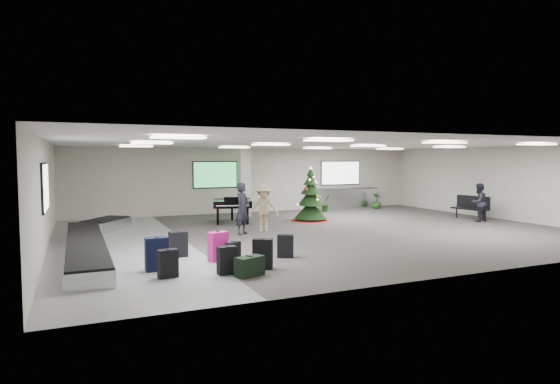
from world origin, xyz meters
name	(u,v)px	position (x,y,z in m)	size (l,w,h in m)	color
ground	(321,231)	(0.00, 0.00, 0.00)	(18.00, 18.00, 0.00)	#3C3936
room_envelope	(304,168)	(-0.38, 0.67, 2.33)	(18.02, 14.02, 3.21)	#A7A198
baggage_carousel	(91,241)	(-7.84, -0.08, 0.21)	(2.28, 9.71, 0.43)	silver
service_counter	(343,198)	(5.00, 6.65, 0.55)	(4.05, 0.65, 1.08)	silver
suitcase_0	(227,260)	(-5.08, -4.77, 0.33)	(0.43, 0.26, 0.67)	black
suitcase_1	(263,254)	(-4.12, -4.58, 0.37)	(0.53, 0.45, 0.75)	black
pink_suitcase	(218,246)	(-4.87, -3.31, 0.38)	(0.54, 0.40, 0.78)	#D11B81
suitcase_3	(233,253)	(-4.60, -3.74, 0.28)	(0.42, 0.35, 0.57)	black
navy_suitcase	(157,254)	(-6.50, -3.77, 0.40)	(0.52, 0.31, 0.82)	black
suitcase_5	(168,264)	(-6.38, -4.52, 0.32)	(0.45, 0.29, 0.66)	black
green_duffel	(250,266)	(-4.66, -5.11, 0.22)	(0.74, 0.56, 0.47)	black
suitcase_7	(285,246)	(-3.09, -3.62, 0.31)	(0.48, 0.41, 0.64)	black
suitcase_8	(178,244)	(-5.72, -2.41, 0.35)	(0.49, 0.30, 0.72)	black
christmas_tree	(311,202)	(1.07, 2.92, 0.82)	(1.67, 1.67, 2.38)	#691109
grand_piano	(232,203)	(-2.24, 3.60, 0.81)	(2.01, 2.32, 1.13)	black
bench	(472,206)	(7.85, 0.50, 0.58)	(0.84, 1.69, 1.03)	black
traveler_a	(243,209)	(-2.86, 0.51, 0.91)	(0.66, 0.44, 1.82)	black
traveler_b	(264,208)	(-1.94, 0.83, 0.86)	(1.12, 0.64, 1.73)	#9A845F
traveler_bench	(479,202)	(7.41, -0.30, 0.82)	(0.79, 0.62, 1.63)	black
potted_plant_left	(326,203)	(3.34, 5.62, 0.44)	(0.48, 0.39, 0.87)	#133B13
potted_plant_right	(377,201)	(6.54, 5.77, 0.41)	(0.46, 0.46, 0.83)	#133B13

